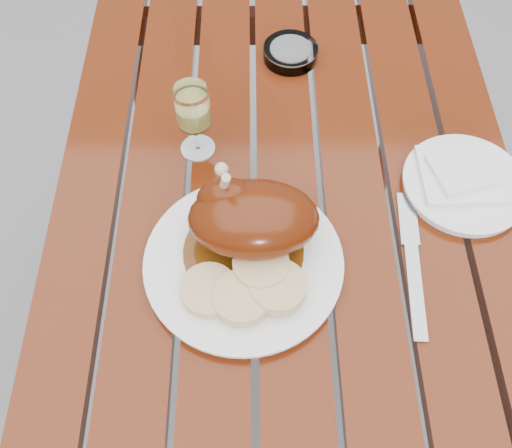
{
  "coord_description": "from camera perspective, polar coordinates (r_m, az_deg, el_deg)",
  "views": [
    {
      "loc": [
        -0.06,
        -0.55,
        1.55
      ],
      "look_at": [
        -0.05,
        -0.07,
        0.78
      ],
      "focal_mm": 40.0,
      "sensor_mm": 36.0,
      "label": 1
    }
  ],
  "objects": [
    {
      "name": "ground",
      "position": [
        1.65,
        1.93,
        -12.51
      ],
      "size": [
        60.0,
        60.0,
        0.0
      ],
      "primitive_type": "plane",
      "color": "slate",
      "rests_on": "ground"
    },
    {
      "name": "roast_duck",
      "position": [
        0.86,
        -0.69,
        0.65
      ],
      "size": [
        0.21,
        0.19,
        0.14
      ],
      "color": "#582D0A",
      "rests_on": "dinner_plate"
    },
    {
      "name": "dinner_plate",
      "position": [
        0.9,
        -1.25,
        -3.93
      ],
      "size": [
        0.38,
        0.38,
        0.02
      ],
      "primitive_type": "cylinder",
      "rotation": [
        0.0,
        0.0,
        0.25
      ],
      "color": "white",
      "rests_on": "table"
    },
    {
      "name": "fork",
      "position": [
        0.94,
        -5.78,
        -0.87
      ],
      "size": [
        0.09,
        0.17,
        0.01
      ],
      "primitive_type": "cube",
      "rotation": [
        0.0,
        0.0,
        -0.4
      ],
      "color": "gray",
      "rests_on": "table"
    },
    {
      "name": "wine_glass",
      "position": [
        0.99,
        -6.18,
        10.18
      ],
      "size": [
        0.07,
        0.07,
        0.15
      ],
      "primitive_type": "cylinder",
      "rotation": [
        0.0,
        0.0,
        -0.14
      ],
      "color": "#D1CB5F",
      "rests_on": "table"
    },
    {
      "name": "ashtray",
      "position": [
        1.2,
        3.47,
        16.72
      ],
      "size": [
        0.13,
        0.13,
        0.03
      ],
      "primitive_type": "cylinder",
      "rotation": [
        0.0,
        0.0,
        0.16
      ],
      "color": "#B2B7BC",
      "rests_on": "table"
    },
    {
      "name": "napkin",
      "position": [
        1.04,
        19.71,
        4.66
      ],
      "size": [
        0.14,
        0.13,
        0.01
      ],
      "primitive_type": "cube",
      "rotation": [
        0.0,
        0.0,
        0.02
      ],
      "color": "white",
      "rests_on": "side_plate"
    },
    {
      "name": "bread_dumplings",
      "position": [
        0.85,
        -0.89,
        -6.08
      ],
      "size": [
        0.19,
        0.14,
        0.03
      ],
      "color": "#E2BD8A",
      "rests_on": "dinner_plate"
    },
    {
      "name": "side_plate",
      "position": [
        1.05,
        20.1,
        3.74
      ],
      "size": [
        0.23,
        0.23,
        0.02
      ],
      "primitive_type": "cylinder",
      "rotation": [
        0.0,
        0.0,
        0.09
      ],
      "color": "white",
      "rests_on": "table"
    },
    {
      "name": "knife",
      "position": [
        0.93,
        15.48,
        -4.78
      ],
      "size": [
        0.04,
        0.23,
        0.01
      ],
      "primitive_type": "cube",
      "rotation": [
        0.0,
        0.0,
        -0.06
      ],
      "color": "gray",
      "rests_on": "table"
    },
    {
      "name": "table",
      "position": [
        1.3,
        2.41,
        -6.94
      ],
      "size": [
        0.8,
        1.2,
        0.75
      ],
      "primitive_type": "cube",
      "color": "maroon",
      "rests_on": "ground"
    }
  ]
}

